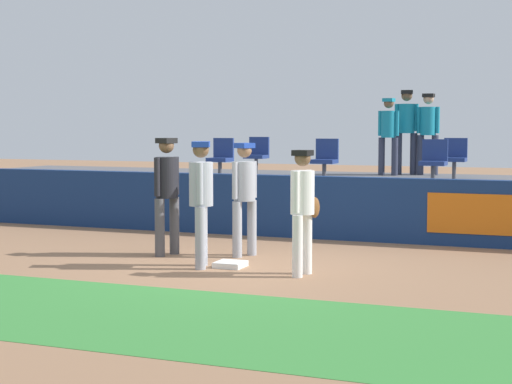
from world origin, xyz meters
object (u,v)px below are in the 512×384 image
Objects in this scene: first_base at (230,264)px; spectator_hooded at (388,131)px; player_runner_visitor at (245,191)px; seat_back_right at (455,156)px; spectator_capped at (428,128)px; seat_front_center at (325,158)px; spectator_casual at (406,126)px; player_coach_visitor at (201,195)px; seat_front_right at (434,159)px; seat_back_left at (257,153)px; player_fielder_home at (303,203)px; seat_front_left at (221,156)px; player_umpire at (167,188)px.

spectator_hooded is at bearing 84.74° from first_base.
first_base is 0.23× the size of player_runner_visitor.
first_base is 7.05m from seat_back_right.
spectator_capped is at bearing -169.57° from player_runner_visitor.
seat_front_center is 0.47× the size of spectator_capped.
seat_back_right is 0.45× the size of spectator_casual.
player_coach_visitor is (-0.19, -1.15, 0.02)m from player_runner_visitor.
seat_front_right is at bearing 97.01° from spectator_casual.
player_coach_visitor is at bearing 78.31° from spectator_capped.
player_coach_visitor is 2.13× the size of seat_back_left.
player_runner_visitor is 2.08× the size of seat_front_center.
spectator_casual reaches higher than seat_front_center.
seat_back_right is at bearing 177.70° from player_fielder_home.
player_fielder_home is at bearing 100.47° from spectator_hooded.
seat_back_right is (4.45, 1.80, 0.00)m from seat_front_left.
spectator_hooded is at bearing -163.60° from player_runner_visitor.
player_runner_visitor is 6.93m from spectator_casual.
seat_front_left is at bearing -92.81° from seat_back_left.
seat_back_left is 3.40m from spectator_casual.
player_coach_visitor is 1.06× the size of spectator_hooded.
seat_back_right is (2.21, 6.56, 1.35)m from first_base.
player_coach_visitor is at bearing 67.03° from spectator_casual.
player_umpire is (-1.16, -0.35, 0.04)m from player_runner_visitor.
seat_front_right is at bearing 176.11° from player_fielder_home.
seat_front_left is (-1.87, 4.92, 0.35)m from player_coach_visitor.
player_coach_visitor is at bearing -69.23° from seat_front_left.
seat_front_center is 0.50× the size of spectator_hooded.
spectator_casual is at bearing 150.14° from player_coach_visitor.
seat_back_right reaches higher than player_fielder_home.
seat_front_left is 1.00× the size of seat_back_right.
seat_back_left is at bearing -180.00° from seat_back_right.
seat_front_center is (-0.02, 4.76, 1.35)m from first_base.
player_runner_visitor is 0.97× the size of spectator_capped.
seat_back_left is at bearing 108.19° from first_base.
spectator_hooded is (2.01, 6.62, 0.84)m from player_umpire.
player_fielder_home is at bearing -98.74° from seat_back_right.
seat_front_right is at bearing -23.06° from seat_back_left.
player_coach_visitor reaches higher than seat_back_left.
seat_back_right is at bearing 71.38° from first_base.
seat_back_right is (2.58, 6.72, 0.35)m from player_coach_visitor.
seat_front_center is 2.87m from seat_back_right.
player_umpire is 2.17× the size of seat_front_center.
player_fielder_home is 2.01× the size of seat_back_left.
player_fielder_home is at bearing 71.97° from player_runner_visitor.
player_fielder_home is 1.82m from player_runner_visitor.
seat_front_left is (-2.06, 3.77, 0.38)m from player_runner_visitor.
seat_front_center is 2.22m from seat_front_left.
seat_front_right is 4.60m from seat_back_left.
seat_front_left is at bearing -179.46° from player_coach_visitor.
player_umpire reaches higher than player_coach_visitor.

